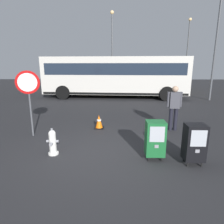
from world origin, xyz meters
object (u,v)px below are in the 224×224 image
Objects in this scene: bus_far at (117,73)px; street_light_near_left at (112,47)px; newspaper_box_secondary at (155,138)px; pedestrian at (174,106)px; traffic_cone at (99,122)px; bus_near at (115,75)px; newspaper_box_primary at (194,142)px; fire_hydrant at (53,142)px; stop_sign at (28,90)px; street_light_far_left at (188,49)px; street_light_near_right at (217,32)px.

bus_far is 3.06m from street_light_near_left.
newspaper_box_secondary is 2.62m from pedestrian.
traffic_cone is 0.05× the size of bus_near.
newspaper_box_secondary is (-0.90, 0.25, 0.00)m from newspaper_box_primary.
traffic_cone is at bearing -90.71° from bus_far.
fire_hydrant is 2.22m from stop_sign.
street_light_far_left reaches higher than traffic_cone.
bus_near is at bearing 170.39° from street_light_near_right.
traffic_cone is at bearing 176.50° from pedestrian.
street_light_far_left reaches higher than newspaper_box_primary.
street_light_near_right reaches higher than traffic_cone.
bus_far is at bearing 76.95° from stop_sign.
traffic_cone is 0.08× the size of street_light_near_left.
bus_far is (0.79, 12.18, 1.45)m from traffic_cone.
street_light_near_right is (5.62, 8.89, 3.96)m from newspaper_box_secondary.
stop_sign is 5.13m from pedestrian.
newspaper_box_secondary is 4.34m from stop_sign.
bus_far is (-1.77, 14.93, 1.14)m from newspaper_box_primary.
pedestrian is at bearing 28.69° from fire_hydrant.
street_light_near_right is at bearing 62.69° from newspaper_box_primary.
street_light_near_left is 8.72m from street_light_far_left.
fire_hydrant is 3.66m from newspaper_box_primary.
newspaper_box_secondary is at bearing -56.34° from traffic_cone.
pedestrian is at bearing -124.31° from street_light_near_right.
street_light_far_left is at bearing 83.58° from street_light_near_right.
street_light_far_left is (6.48, 16.50, 3.54)m from newspaper_box_secondary.
traffic_cone is 0.07× the size of street_light_near_right.
newspaper_box_primary is 1.00× the size of newspaper_box_secondary.
bus_near is at bearing 96.18° from newspaper_box_secondary.
street_light_near_left is (-1.35, 12.67, 3.40)m from newspaper_box_secondary.
street_light_near_left reaches higher than newspaper_box_secondary.
street_light_far_left reaches higher than fire_hydrant.
fire_hydrant is 14.65m from bus_far.
bus_near is 1.00× the size of bus_far.
bus_far reaches higher than pedestrian.
pedestrian reaches higher than traffic_cone.
newspaper_box_secondary is at bearing 164.35° from newspaper_box_primary.
bus_far reaches higher than newspaper_box_secondary.
traffic_cone is 0.05× the size of bus_far.
bus_near reaches higher than newspaper_box_primary.
fire_hydrant is at bearing -96.30° from street_light_near_left.
bus_near and bus_far have the same top height.
traffic_cone is (2.23, 0.88, -1.34)m from stop_sign.
newspaper_box_primary is 0.14× the size of street_light_far_left.
street_light_near_right reaches higher than newspaper_box_secondary.
street_light_far_left is (9.21, 16.29, 3.76)m from fire_hydrant.
street_light_far_left reaches higher than bus_far.
fire_hydrant is at bearing -95.79° from bus_near.
newspaper_box_primary is 3.77m from traffic_cone.
pedestrian is at bearing 8.01° from stop_sign.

